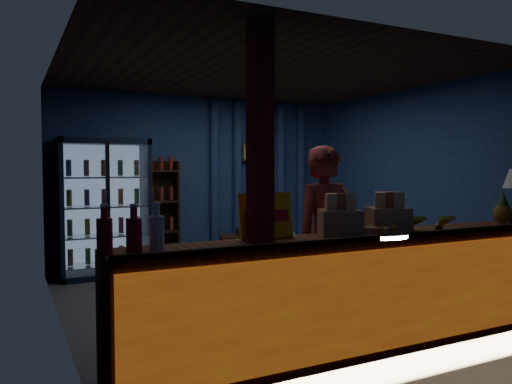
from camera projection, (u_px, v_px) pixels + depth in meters
ground at (266, 294)px, 5.94m from camera, size 4.60×4.60×0.00m
room_walls at (266, 162)px, 5.86m from camera, size 4.60×4.60×4.60m
counter at (371, 290)px, 4.21m from camera, size 4.40×0.57×0.99m
support_post at (260, 196)px, 3.71m from camera, size 0.16×0.16×2.60m
beverage_cooler at (103, 209)px, 6.92m from camera, size 1.20×0.62×1.90m
bottle_shelf at (161, 215)px, 7.43m from camera, size 0.50×0.28×1.60m
curtain_folds at (260, 180)px, 8.23m from camera, size 1.74×0.14×2.50m
framed_picture at (253, 152)px, 8.10m from camera, size 0.36×0.04×0.28m
shopkeeper at (327, 239)px, 4.58m from camera, size 0.63×0.42×1.71m
green_chair at (268, 249)px, 7.52m from camera, size 0.62×0.64×0.56m
side_table at (239, 252)px, 7.39m from camera, size 0.65×0.55×0.60m
yellow_sign at (266, 216)px, 3.97m from camera, size 0.46×0.10×0.36m
soda_bottles at (132, 233)px, 3.27m from camera, size 0.45×0.18×0.33m
snack_box_left at (388, 218)px, 4.31m from camera, size 0.41×0.38×0.36m
snack_box_centre at (340, 221)px, 4.13m from camera, size 0.41×0.38×0.35m
pastry_tray at (378, 233)px, 4.10m from camera, size 0.49×0.49×0.08m
banana_bunches at (428, 222)px, 4.45m from camera, size 0.47×0.29×0.16m
pineapple at (503, 211)px, 4.94m from camera, size 0.19×0.19×0.32m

